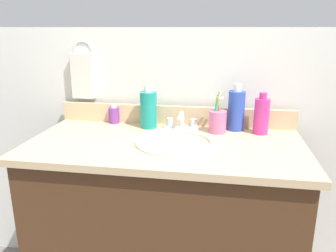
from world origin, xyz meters
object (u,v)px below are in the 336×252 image
(faucet, at_px, (181,123))
(bottle_cream_purple, at_px, (114,115))
(hand_towel, at_px, (83,76))
(cup_pink, at_px, (217,121))
(bottle_mouthwash_teal, at_px, (148,109))
(bottle_shampoo_blue, at_px, (236,110))
(bottle_soap_pink, at_px, (262,116))

(faucet, bearing_deg, bottle_cream_purple, 172.02)
(hand_towel, distance_m, cup_pink, 0.70)
(faucet, relative_size, bottle_cream_purple, 1.70)
(bottle_cream_purple, height_order, cup_pink, cup_pink)
(hand_towel, height_order, faucet, hand_towel)
(bottle_mouthwash_teal, bearing_deg, bottle_cream_purple, 165.89)
(cup_pink, bearing_deg, bottle_shampoo_blue, 33.75)
(bottle_shampoo_blue, bearing_deg, bottle_soap_pink, -19.91)
(hand_towel, distance_m, bottle_cream_purple, 0.25)
(faucet, height_order, bottle_shampoo_blue, bottle_shampoo_blue)
(faucet, height_order, cup_pink, cup_pink)
(bottle_shampoo_blue, relative_size, bottle_cream_purple, 2.25)
(bottle_cream_purple, relative_size, bottle_soap_pink, 0.52)
(faucet, bearing_deg, cup_pink, -8.42)
(hand_towel, height_order, bottle_mouthwash_teal, hand_towel)
(faucet, height_order, bottle_soap_pink, bottle_soap_pink)
(faucet, distance_m, cup_pink, 0.17)
(hand_towel, bearing_deg, cup_pink, -10.07)
(hand_towel, relative_size, faucet, 1.38)
(bottle_shampoo_blue, distance_m, bottle_mouthwash_teal, 0.40)
(faucet, relative_size, bottle_mouthwash_teal, 0.80)
(faucet, distance_m, bottle_soap_pink, 0.36)
(hand_towel, bearing_deg, bottle_soap_pink, -6.88)
(bottle_soap_pink, bearing_deg, hand_towel, 173.12)
(bottle_shampoo_blue, height_order, bottle_cream_purple, bottle_shampoo_blue)
(faucet, distance_m, bottle_shampoo_blue, 0.25)
(hand_towel, xyz_separation_m, bottle_shampoo_blue, (0.75, -0.06, -0.13))
(cup_pink, bearing_deg, bottle_mouthwash_teal, 175.41)
(bottle_soap_pink, bearing_deg, bottle_mouthwash_teal, 178.83)
(faucet, height_order, bottle_cream_purple, bottle_cream_purple)
(bottle_mouthwash_teal, relative_size, cup_pink, 1.06)
(bottle_shampoo_blue, height_order, cup_pink, bottle_shampoo_blue)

